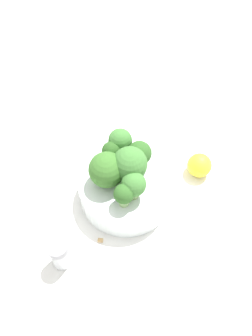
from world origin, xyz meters
TOP-DOWN VIEW (x-y plane):
  - ground_plane at (0.00, 0.00)m, footprint 3.00×3.00m
  - bowl at (0.00, 0.00)m, footprint 0.16×0.16m
  - broccoli_floret_0 at (-0.00, 0.04)m, footprint 0.03×0.03m
  - broccoli_floret_1 at (0.01, 0.00)m, footprint 0.06×0.06m
  - broccoli_floret_2 at (-0.01, -0.03)m, footprint 0.04×0.04m
  - broccoli_floret_3 at (0.02, 0.05)m, footprint 0.04×0.04m
  - broccoli_floret_4 at (-0.03, -0.04)m, footprint 0.03×0.03m
  - broccoli_floret_5 at (0.04, 0.01)m, footprint 0.04×0.04m
  - broccoli_floret_6 at (-0.03, 0.02)m, footprint 0.06×0.06m
  - pepper_shaker at (-0.15, -0.05)m, footprint 0.03×0.03m
  - lemon_wedge at (0.14, -0.03)m, footprint 0.05×0.05m
  - almond_crumb_0 at (-0.08, -0.05)m, footprint 0.01×0.01m
  - almond_crumb_1 at (0.08, 0.06)m, footprint 0.01×0.01m

SIDE VIEW (x-z plane):
  - ground_plane at x=0.00m, z-range 0.00..0.00m
  - almond_crumb_0 at x=-0.08m, z-range 0.00..0.01m
  - almond_crumb_1 at x=0.08m, z-range 0.00..0.01m
  - lemon_wedge at x=0.14m, z-range 0.00..0.05m
  - bowl at x=0.00m, z-range 0.00..0.05m
  - pepper_shaker at x=-0.15m, z-range 0.00..0.06m
  - broccoli_floret_4 at x=-0.03m, z-range 0.05..0.10m
  - broccoli_floret_2 at x=-0.01m, z-range 0.05..0.11m
  - broccoli_floret_0 at x=0.00m, z-range 0.06..0.11m
  - broccoli_floret_6 at x=-0.03m, z-range 0.05..0.12m
  - broccoli_floret_5 at x=0.04m, z-range 0.06..0.11m
  - broccoli_floret_3 at x=0.02m, z-range 0.06..0.12m
  - broccoli_floret_1 at x=0.01m, z-range 0.06..0.13m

